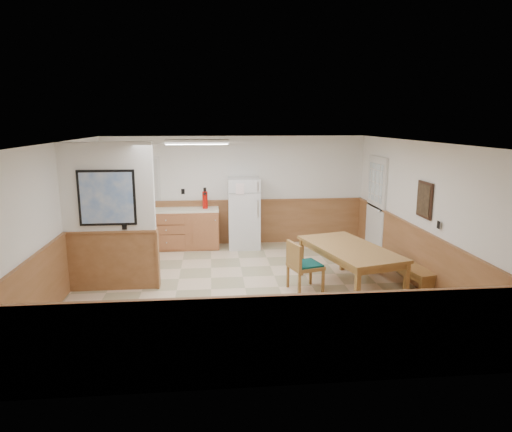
{
  "coord_description": "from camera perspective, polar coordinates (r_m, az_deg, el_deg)",
  "views": [
    {
      "loc": [
        -0.54,
        -7.44,
        2.83
      ],
      "look_at": [
        0.23,
        0.4,
        1.19
      ],
      "focal_mm": 32.0,
      "sensor_mm": 36.0,
      "label": 1
    }
  ],
  "objects": [
    {
      "name": "soap_bottle",
      "position": [
        10.41,
        -15.06,
        1.35
      ],
      "size": [
        0.09,
        0.09,
        0.23
      ],
      "primitive_type": "cylinder",
      "rotation": [
        0.0,
        0.0,
        -0.34
      ],
      "color": "#188531",
      "rests_on": "kitchen_counter"
    },
    {
      "name": "kitchen_window",
      "position": [
        10.61,
        -14.04,
        4.51
      ],
      "size": [
        0.8,
        0.04,
        1.0
      ],
      "color": "silver",
      "rests_on": "back_wall"
    },
    {
      "name": "ground",
      "position": [
        7.98,
        -1.36,
        -8.99
      ],
      "size": [
        6.0,
        6.0,
        0.0
      ],
      "primitive_type": "plane",
      "color": "beige",
      "rests_on": "ground"
    },
    {
      "name": "partition_wall",
      "position": [
        7.99,
        -17.83,
        -0.33
      ],
      "size": [
        1.5,
        0.2,
        2.5
      ],
      "color": "white",
      "rests_on": "ground"
    },
    {
      "name": "fire_extinguisher",
      "position": [
        10.28,
        -6.39,
        2.08
      ],
      "size": [
        0.12,
        0.12,
        0.47
      ],
      "rotation": [
        0.0,
        0.0,
        -0.02
      ],
      "color": "#AD0F09",
      "rests_on": "kitchen_counter"
    },
    {
      "name": "exterior_door",
      "position": [
        10.13,
        14.74,
        1.29
      ],
      "size": [
        0.07,
        1.02,
        2.15
      ],
      "color": "silver",
      "rests_on": "ground"
    },
    {
      "name": "back_wall",
      "position": [
        10.57,
        -2.6,
        3.19
      ],
      "size": [
        6.0,
        0.02,
        2.5
      ],
      "primitive_type": "cube",
      "color": "white",
      "rests_on": "ground"
    },
    {
      "name": "dining_chair",
      "position": [
        7.74,
        5.58,
        -5.84
      ],
      "size": [
        0.8,
        0.64,
        0.85
      ],
      "rotation": [
        0.0,
        0.0,
        0.28
      ],
      "color": "#A46E3C",
      "rests_on": "ground"
    },
    {
      "name": "fluorescent_fixture",
      "position": [
        8.75,
        -7.38,
        9.18
      ],
      "size": [
        1.2,
        0.3,
        0.09
      ],
      "color": "silver",
      "rests_on": "ceiling"
    },
    {
      "name": "kitchen_counter",
      "position": [
        10.42,
        -9.12,
        -1.5
      ],
      "size": [
        2.2,
        0.61,
        1.0
      ],
      "color": "#9E5E38",
      "rests_on": "ground"
    },
    {
      "name": "wainscot_left",
      "position": [
        8.17,
        -22.82,
        -5.73
      ],
      "size": [
        0.04,
        6.0,
        1.0
      ],
      "primitive_type": "cube",
      "color": "#9D663E",
      "rests_on": "ground"
    },
    {
      "name": "refrigerator",
      "position": [
        10.3,
        -1.5,
        0.39
      ],
      "size": [
        0.72,
        0.73,
        1.59
      ],
      "rotation": [
        0.0,
        0.0,
        -0.03
      ],
      "color": "silver",
      "rests_on": "ground"
    },
    {
      "name": "right_wall",
      "position": [
        8.39,
        19.49,
        0.25
      ],
      "size": [
        0.02,
        6.0,
        2.5
      ],
      "primitive_type": "cube",
      "color": "white",
      "rests_on": "ground"
    },
    {
      "name": "ceiling",
      "position": [
        7.47,
        -1.46,
        9.25
      ],
      "size": [
        6.0,
        6.0,
        0.02
      ],
      "primitive_type": "cube",
      "color": "silver",
      "rests_on": "back_wall"
    },
    {
      "name": "dining_table",
      "position": [
        7.88,
        11.63,
        -4.43
      ],
      "size": [
        1.48,
        2.19,
        0.75
      ],
      "rotation": [
        0.0,
        0.0,
        0.26
      ],
      "color": "#A46E3C",
      "rests_on": "ground"
    },
    {
      "name": "wainscot_right",
      "position": [
        8.55,
        19.02,
        -4.68
      ],
      "size": [
        0.04,
        6.0,
        1.0
      ],
      "primitive_type": "cube",
      "color": "#9D663E",
      "rests_on": "ground"
    },
    {
      "name": "dining_bench",
      "position": [
        8.37,
        17.57,
        -6.05
      ],
      "size": [
        0.7,
        1.69,
        0.45
      ],
      "rotation": [
        0.0,
        0.0,
        0.22
      ],
      "color": "#A46E3C",
      "rests_on": "ground"
    },
    {
      "name": "wainscot_back",
      "position": [
        10.69,
        -2.56,
        -0.8
      ],
      "size": [
        6.0,
        0.04,
        1.0
      ],
      "primitive_type": "cube",
      "color": "#9D663E",
      "rests_on": "ground"
    },
    {
      "name": "left_wall",
      "position": [
        7.99,
        -23.39,
        -0.59
      ],
      "size": [
        0.02,
        6.0,
        2.5
      ],
      "primitive_type": "cube",
      "color": "white",
      "rests_on": "ground"
    },
    {
      "name": "wall_painting",
      "position": [
        8.06,
        20.3,
        1.91
      ],
      "size": [
        0.04,
        0.5,
        0.6
      ],
      "color": "black",
      "rests_on": "right_wall"
    }
  ]
}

